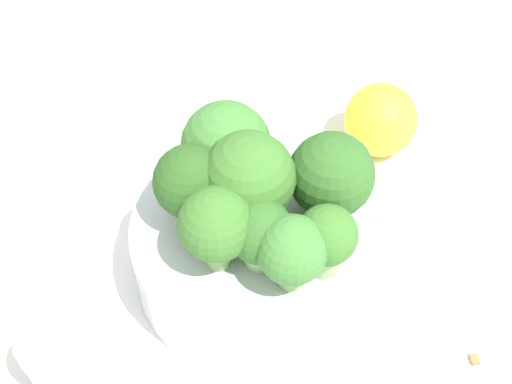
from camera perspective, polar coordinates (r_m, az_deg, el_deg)
ground_plane at (r=0.48m, az=0.00°, el=-6.42°), size 3.00×3.00×0.00m
bowl at (r=0.46m, az=0.00°, el=-4.69°), size 0.16×0.16×0.05m
broccoli_floret_0 at (r=0.39m, az=2.89°, el=-4.77°), size 0.04×0.04×0.05m
broccoli_floret_1 at (r=0.41m, az=-0.58°, el=1.07°), size 0.06×0.06×0.07m
broccoli_floret_2 at (r=0.40m, az=-3.22°, el=-2.73°), size 0.04×0.04×0.06m
broccoli_floret_3 at (r=0.44m, az=-2.40°, el=3.66°), size 0.06×0.06×0.06m
broccoli_floret_4 at (r=0.43m, az=6.03°, el=1.33°), size 0.05×0.05×0.06m
broccoli_floret_5 at (r=0.42m, az=-5.21°, el=0.72°), size 0.05×0.05×0.06m
broccoli_floret_6 at (r=0.40m, az=5.67°, el=-3.72°), size 0.04×0.04×0.05m
broccoli_floret_7 at (r=0.40m, az=0.30°, el=-3.34°), size 0.04×0.04×0.05m
pepper_shaker at (r=0.43m, az=-15.08°, el=-13.49°), size 0.04×0.04×0.06m
lemon_wedge at (r=0.54m, az=9.95°, el=5.70°), size 0.06×0.06×0.06m
almond_crumb_0 at (r=0.55m, az=-0.76°, el=4.16°), size 0.01×0.01×0.01m
almond_crumb_2 at (r=0.47m, az=17.13°, el=-12.59°), size 0.01×0.01×0.01m
almond_crumb_4 at (r=0.51m, az=9.93°, el=-2.18°), size 0.01×0.01×0.01m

